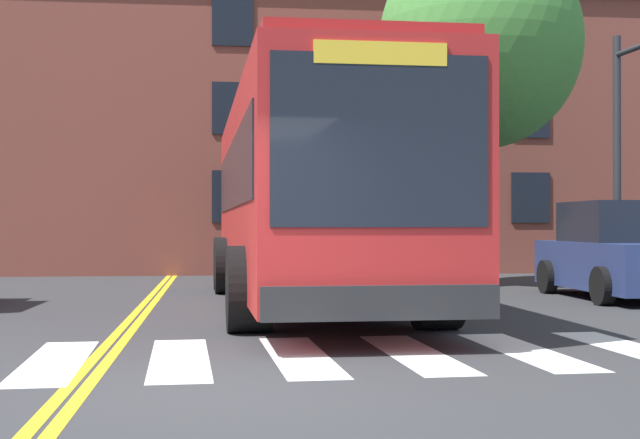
{
  "coord_description": "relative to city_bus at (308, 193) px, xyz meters",
  "views": [
    {
      "loc": [
        -0.09,
        -7.4,
        1.36
      ],
      "look_at": [
        1.56,
        6.61,
        1.44
      ],
      "focal_mm": 50.0,
      "sensor_mm": 36.0,
      "label": 1
    }
  ],
  "objects": [
    {
      "name": "lane_line_yellow_inner",
      "position": [
        -2.78,
        8.16,
        -1.89
      ],
      "size": [
        0.12,
        36.0,
        0.01
      ],
      "primitive_type": "cube",
      "color": "gold",
      "rests_on": "ground"
    },
    {
      "name": "building_facade",
      "position": [
        -1.1,
        12.2,
        2.35
      ],
      "size": [
        41.37,
        6.73,
        8.47
      ],
      "color": "brown",
      "rests_on": "ground"
    },
    {
      "name": "traffic_light_overhead",
      "position": [
        -0.43,
        2.04,
        1.38
      ],
      "size": [
        0.61,
        3.89,
        4.84
      ],
      "color": "#28282D",
      "rests_on": "ground"
    },
    {
      "name": "car_navy_far_lane",
      "position": [
        5.91,
        0.63,
        -1.08
      ],
      "size": [
        2.19,
        4.33,
        1.79
      ],
      "color": "navy",
      "rests_on": "ground"
    },
    {
      "name": "city_bus",
      "position": [
        0.0,
        0.0,
        0.0
      ],
      "size": [
        3.2,
        12.06,
        3.53
      ],
      "color": "#B22323",
      "rests_on": "ground"
    },
    {
      "name": "street_tree_curbside_large",
      "position": [
        4.27,
        4.08,
        3.46
      ],
      "size": [
        6.41,
        6.49,
        7.77
      ],
      "color": "brown",
      "rests_on": "ground"
    },
    {
      "name": "ground_plane",
      "position": [
        -1.47,
        -7.63,
        -1.89
      ],
      "size": [
        120.0,
        120.0,
        0.0
      ],
      "primitive_type": "plane",
      "color": "#303033"
    },
    {
      "name": "crosswalk",
      "position": [
        -0.69,
        -5.84,
        -1.89
      ],
      "size": [
        12.94,
        3.4,
        0.01
      ],
      "color": "white",
      "rests_on": "ground"
    },
    {
      "name": "lane_line_yellow_outer",
      "position": [
        -2.62,
        8.16,
        -1.89
      ],
      "size": [
        0.12,
        36.0,
        0.01
      ],
      "primitive_type": "cube",
      "color": "gold",
      "rests_on": "ground"
    }
  ]
}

